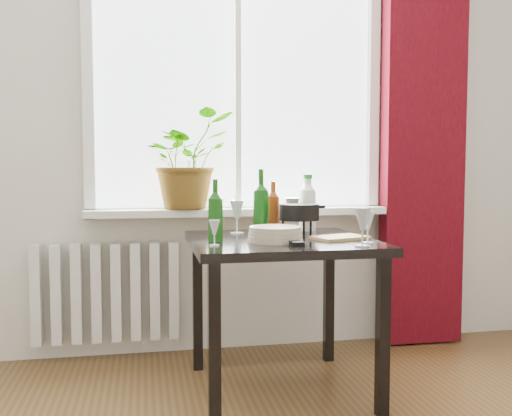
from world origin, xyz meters
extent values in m
cube|color=white|center=(0.00, 2.22, 1.60)|extent=(1.72, 0.08, 1.62)
cube|color=silver|center=(0.00, 2.15, 0.82)|extent=(1.72, 0.20, 0.04)
cube|color=#3A050C|center=(1.12, 2.12, 1.30)|extent=(0.50, 0.12, 2.56)
cube|color=silver|center=(-0.75, 2.18, 0.38)|extent=(0.80, 0.10, 0.55)
cube|color=black|center=(0.10, 1.55, 0.72)|extent=(0.85, 0.85, 0.04)
cube|color=black|center=(-0.27, 1.19, 0.35)|extent=(0.05, 0.05, 0.70)
cube|color=black|center=(-0.27, 1.92, 0.35)|extent=(0.05, 0.05, 0.70)
cube|color=black|center=(0.46, 1.19, 0.35)|extent=(0.05, 0.05, 0.70)
cube|color=black|center=(0.46, 1.92, 0.35)|extent=(0.05, 0.05, 0.70)
imported|color=#35711E|center=(-0.30, 2.15, 1.12)|extent=(0.66, 0.64, 0.55)
cylinder|color=#BAB19A|center=(0.05, 1.44, 0.77)|extent=(0.28, 0.28, 0.07)
cube|color=black|center=(0.11, 1.34, 0.75)|extent=(0.05, 0.18, 0.02)
cube|color=#A7864B|center=(0.37, 1.48, 0.75)|extent=(0.29, 0.23, 0.01)
camera|label=1|loc=(-0.54, -1.07, 1.07)|focal=40.00mm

